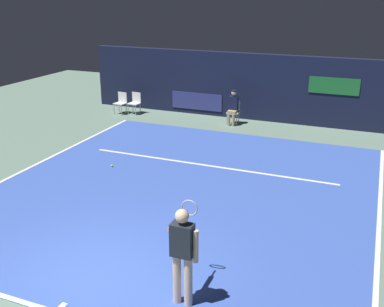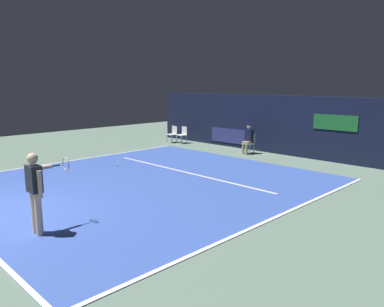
{
  "view_description": "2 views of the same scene",
  "coord_description": "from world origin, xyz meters",
  "px_view_note": "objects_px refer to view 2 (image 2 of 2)",
  "views": [
    {
      "loc": [
        4.31,
        -5.68,
        4.9
      ],
      "look_at": [
        0.03,
        4.76,
        0.83
      ],
      "focal_mm": 42.58,
      "sensor_mm": 36.0,
      "label": 1
    },
    {
      "loc": [
        9.28,
        -2.86,
        3.09
      ],
      "look_at": [
        0.79,
        5.59,
        0.86
      ],
      "focal_mm": 34.93,
      "sensor_mm": 36.0,
      "label": 2
    }
  ],
  "objects_px": {
    "line_judge_on_chair": "(248,139)",
    "tennis_ball": "(117,165)",
    "courtside_chair_near": "(173,133)",
    "courtside_chair_far": "(183,134)",
    "tennis_player": "(36,188)"
  },
  "relations": [
    {
      "from": "line_judge_on_chair",
      "to": "courtside_chair_near",
      "type": "height_order",
      "value": "line_judge_on_chair"
    },
    {
      "from": "line_judge_on_chair",
      "to": "courtside_chair_far",
      "type": "relative_size",
      "value": 1.5
    },
    {
      "from": "line_judge_on_chair",
      "to": "tennis_ball",
      "type": "relative_size",
      "value": 19.41
    },
    {
      "from": "line_judge_on_chair",
      "to": "courtside_chair_near",
      "type": "xyz_separation_m",
      "value": [
        -4.83,
        -0.21,
        -0.18
      ]
    },
    {
      "from": "tennis_player",
      "to": "courtside_chair_far",
      "type": "bearing_deg",
      "value": 122.62
    },
    {
      "from": "tennis_player",
      "to": "courtside_chair_near",
      "type": "height_order",
      "value": "tennis_player"
    },
    {
      "from": "tennis_ball",
      "to": "line_judge_on_chair",
      "type": "bearing_deg",
      "value": 71.57
    },
    {
      "from": "tennis_player",
      "to": "tennis_ball",
      "type": "distance_m",
      "value": 6.57
    },
    {
      "from": "courtside_chair_near",
      "to": "courtside_chair_far",
      "type": "height_order",
      "value": "same"
    },
    {
      "from": "tennis_player",
      "to": "courtside_chair_near",
      "type": "relative_size",
      "value": 1.97
    },
    {
      "from": "tennis_player",
      "to": "tennis_ball",
      "type": "height_order",
      "value": "tennis_player"
    },
    {
      "from": "courtside_chair_far",
      "to": "tennis_player",
      "type": "bearing_deg",
      "value": -57.38
    },
    {
      "from": "courtside_chair_far",
      "to": "line_judge_on_chair",
      "type": "bearing_deg",
      "value": -0.0
    },
    {
      "from": "line_judge_on_chair",
      "to": "tennis_ball",
      "type": "distance_m",
      "value": 6.04
    },
    {
      "from": "courtside_chair_near",
      "to": "courtside_chair_far",
      "type": "bearing_deg",
      "value": 21.06
    }
  ]
}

